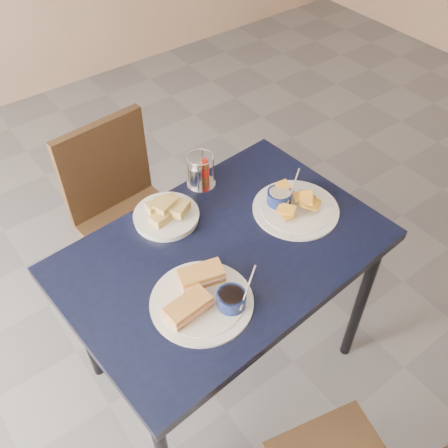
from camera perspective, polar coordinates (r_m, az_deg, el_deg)
ground at (r=2.43m, az=2.92°, el=-10.29°), size 6.00×6.00×0.00m
dining_table at (r=1.74m, az=-0.00°, el=-4.54°), size 1.13×0.80×0.75m
chair_far at (r=2.25m, az=-11.37°, el=2.27°), size 0.44×0.43×0.87m
sandwich_plate at (r=1.54m, az=-2.30°, el=-8.30°), size 0.32×0.32×0.12m
plantain_plate at (r=1.83m, az=7.73°, el=2.19°), size 0.31×0.31×0.12m
bread_basket at (r=1.78m, az=-6.61°, el=1.20°), size 0.23×0.23×0.08m
condiment_caddy at (r=1.89m, az=-2.81°, el=5.81°), size 0.11×0.11×0.14m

